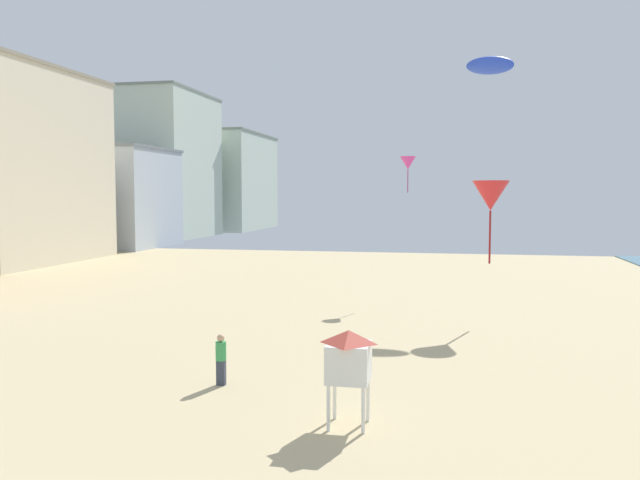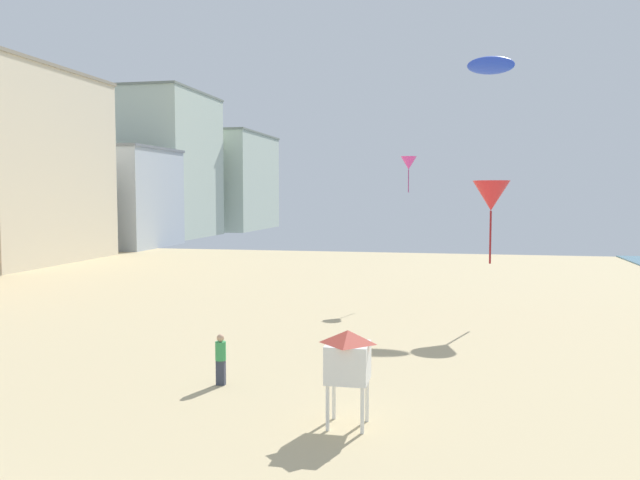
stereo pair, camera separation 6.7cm
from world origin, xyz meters
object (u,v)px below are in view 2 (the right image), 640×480
kite_red_delta (491,196)px  kite_magenta_delta (409,163)px  kite_flyer (221,357)px  lifeguard_stand (348,357)px  kite_blue_parafoil (491,65)px

kite_red_delta → kite_magenta_delta: bearing=122.4°
kite_flyer → lifeguard_stand: bearing=162.8°
lifeguard_stand → kite_blue_parafoil: bearing=90.5°
kite_blue_parafoil → kite_flyer: bearing=-115.4°
kite_flyer → kite_blue_parafoil: 24.62m
kite_blue_parafoil → kite_red_delta: kite_blue_parafoil is taller
kite_magenta_delta → lifeguard_stand: bearing=-89.9°
kite_flyer → lifeguard_stand: (4.55, -2.80, 0.92)m
kite_red_delta → kite_flyer: bearing=-125.1°
kite_magenta_delta → kite_blue_parafoil: bearing=-5.0°
lifeguard_stand → kite_blue_parafoil: (4.56, 22.00, 11.50)m
kite_flyer → kite_magenta_delta: bearing=-88.6°
kite_flyer → lifeguard_stand: lifeguard_stand is taller
kite_magenta_delta → kite_red_delta: bearing=-57.6°
kite_flyer → kite_red_delta: bearing=-110.7°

